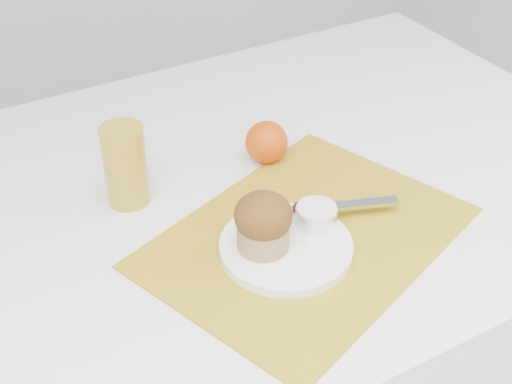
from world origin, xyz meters
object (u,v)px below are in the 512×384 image
muffin (263,222)px  orange (266,142)px  table (251,347)px  juice_glass (125,165)px  plate (286,248)px

muffin → orange: bearing=58.7°
table → juice_glass: size_ratio=9.83×
table → orange: orange is taller
orange → juice_glass: 0.23m
plate → muffin: 0.06m
plate → juice_glass: juice_glass is taller
table → juice_glass: 0.47m
orange → table: bearing=-144.5°
table → orange: 0.41m
muffin → plate: bearing=-21.1°
table → juice_glass: bearing=166.2°
juice_glass → muffin: bearing=-61.8°
table → muffin: (-0.07, -0.16, 0.43)m
table → orange: bearing=35.5°
table → plate: bearing=-103.3°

